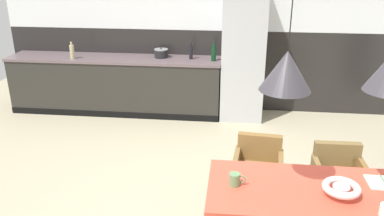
% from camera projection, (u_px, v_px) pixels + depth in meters
% --- Properties ---
extents(back_wall_splashback_dark, '(7.02, 0.12, 1.32)m').
position_uv_depth(back_wall_splashback_dark, '(219.00, 70.00, 6.48)').
color(back_wall_splashback_dark, black).
rests_on(back_wall_splashback_dark, ground).
extents(kitchen_counter, '(3.43, 0.63, 0.91)m').
position_uv_depth(kitchen_counter, '(116.00, 85.00, 6.40)').
color(kitchen_counter, '#2A2924').
rests_on(kitchen_counter, ground).
extents(refrigerator_column, '(0.65, 0.60, 2.03)m').
position_uv_depth(refrigerator_column, '(243.00, 55.00, 5.98)').
color(refrigerator_column, '#ADAFB2').
rests_on(refrigerator_column, ground).
extents(dining_table, '(1.76, 0.78, 0.73)m').
position_uv_depth(dining_table, '(320.00, 195.00, 3.06)').
color(dining_table, '#DE4A35').
rests_on(dining_table, ground).
extents(armchair_head_of_table, '(0.53, 0.51, 0.71)m').
position_uv_depth(armchair_head_of_table, '(258.00, 162.00, 3.99)').
color(armchair_head_of_table, brown).
rests_on(armchair_head_of_table, ground).
extents(armchair_corner_seat, '(0.50, 0.48, 0.70)m').
position_uv_depth(armchair_corner_seat, '(339.00, 171.00, 3.83)').
color(armchair_corner_seat, brown).
rests_on(armchair_corner_seat, ground).
extents(fruit_bowl, '(0.29, 0.29, 0.10)m').
position_uv_depth(fruit_bowl, '(341.00, 188.00, 2.95)').
color(fruit_bowl, silver).
rests_on(fruit_bowl, dining_table).
extents(open_book, '(0.27, 0.22, 0.02)m').
position_uv_depth(open_book, '(384.00, 183.00, 3.12)').
color(open_book, white).
rests_on(open_book, dining_table).
extents(mug_tall_blue, '(0.13, 0.09, 0.10)m').
position_uv_depth(mug_tall_blue, '(235.00, 179.00, 3.08)').
color(mug_tall_blue, '#5B8456').
rests_on(mug_tall_blue, dining_table).
extents(cooking_pot, '(0.22, 0.22, 0.16)m').
position_uv_depth(cooking_pot, '(161.00, 53.00, 6.20)').
color(cooking_pot, black).
rests_on(cooking_pot, kitchen_counter).
extents(bottle_oil_tall, '(0.08, 0.08, 0.28)m').
position_uv_depth(bottle_oil_tall, '(214.00, 53.00, 5.99)').
color(bottle_oil_tall, '#0F3319').
rests_on(bottle_oil_tall, kitchen_counter).
extents(bottle_wine_green, '(0.06, 0.06, 0.27)m').
position_uv_depth(bottle_wine_green, '(191.00, 52.00, 6.09)').
color(bottle_wine_green, black).
rests_on(bottle_wine_green, kitchen_counter).
extents(bottle_spice_small, '(0.07, 0.07, 0.27)m').
position_uv_depth(bottle_spice_small, '(72.00, 52.00, 6.11)').
color(bottle_spice_small, tan).
rests_on(bottle_spice_small, kitchen_counter).
extents(pendant_lamp_over_table_near, '(0.36, 0.36, 1.03)m').
position_uv_depth(pendant_lamp_over_table_near, '(286.00, 71.00, 2.68)').
color(pendant_lamp_over_table_near, black).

